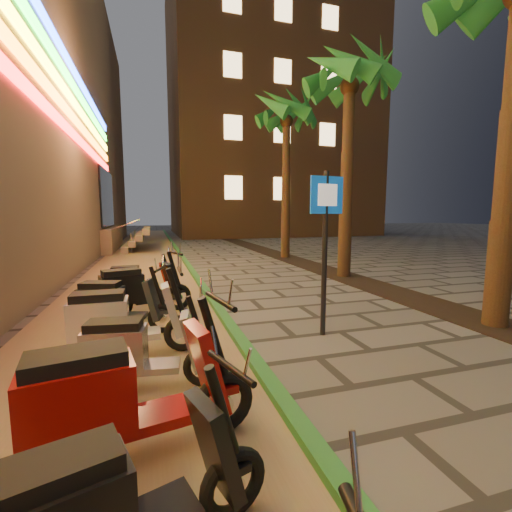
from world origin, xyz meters
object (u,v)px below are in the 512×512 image
object	(u,v)px
pedestrian_sign	(325,231)
scooter_7	(121,321)
scooter_6	(137,351)
scooter_9	(137,290)
scooter_8	(116,304)
scooter_5	(120,398)
scooter_4	(112,505)
scooter_10	(137,282)

from	to	relation	value
pedestrian_sign	scooter_7	world-z (taller)	pedestrian_sign
scooter_6	scooter_9	world-z (taller)	scooter_9
scooter_7	scooter_8	distance (m)	1.10
scooter_5	scooter_9	world-z (taller)	scooter_5
pedestrian_sign	scooter_8	size ratio (longest dim) A/B	1.66
pedestrian_sign	scooter_6	world-z (taller)	pedestrian_sign
scooter_5	scooter_7	world-z (taller)	scooter_5
pedestrian_sign	scooter_4	xyz separation A→B (m)	(-2.84, -3.09, -1.22)
pedestrian_sign	scooter_7	size ratio (longest dim) A/B	1.52
scooter_5	scooter_10	distance (m)	5.18
scooter_6	scooter_7	bearing A→B (deg)	112.67
scooter_8	scooter_7	bearing A→B (deg)	-64.91
scooter_7	scooter_8	xyz separation A→B (m)	(-0.16, 1.09, -0.04)
scooter_7	scooter_9	world-z (taller)	scooter_9
scooter_9	scooter_5	bearing A→B (deg)	-106.77
pedestrian_sign	scooter_8	world-z (taller)	pedestrian_sign
scooter_4	scooter_9	bearing A→B (deg)	73.48
scooter_5	scooter_6	size ratio (longest dim) A/B	1.19
scooter_4	scooter_10	world-z (taller)	scooter_10
pedestrian_sign	scooter_10	distance (m)	4.41
pedestrian_sign	scooter_6	size ratio (longest dim) A/B	1.72
scooter_4	scooter_10	distance (m)	6.11
scooter_9	scooter_10	world-z (taller)	scooter_9
scooter_5	scooter_9	xyz separation A→B (m)	(-0.05, 4.06, -0.02)
scooter_6	scooter_8	xyz separation A→B (m)	(-0.41, 2.07, 0.02)
pedestrian_sign	scooter_10	world-z (taller)	pedestrian_sign
scooter_5	scooter_4	bearing A→B (deg)	-98.17
pedestrian_sign	scooter_6	distance (m)	3.22
scooter_4	scooter_5	size ratio (longest dim) A/B	0.83
scooter_5	scooter_8	size ratio (longest dim) A/B	1.15
pedestrian_sign	scooter_4	bearing A→B (deg)	-138.23
scooter_5	scooter_8	xyz separation A→B (m)	(-0.33, 3.21, -0.07)
pedestrian_sign	scooter_7	distance (m)	3.27
pedestrian_sign	scooter_8	distance (m)	3.59
scooter_10	scooter_5	bearing A→B (deg)	-88.39
scooter_8	scooter_5	bearing A→B (deg)	-67.38
scooter_4	scooter_10	size ratio (longest dim) A/B	0.99
scooter_5	scooter_7	distance (m)	2.13
scooter_4	scooter_7	distance (m)	3.07
scooter_4	scooter_10	xyz separation A→B (m)	(-0.12, 6.11, 0.00)
scooter_6	scooter_10	xyz separation A→B (m)	(-0.17, 4.04, 0.00)
scooter_5	scooter_10	xyz separation A→B (m)	(-0.09, 5.18, -0.08)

